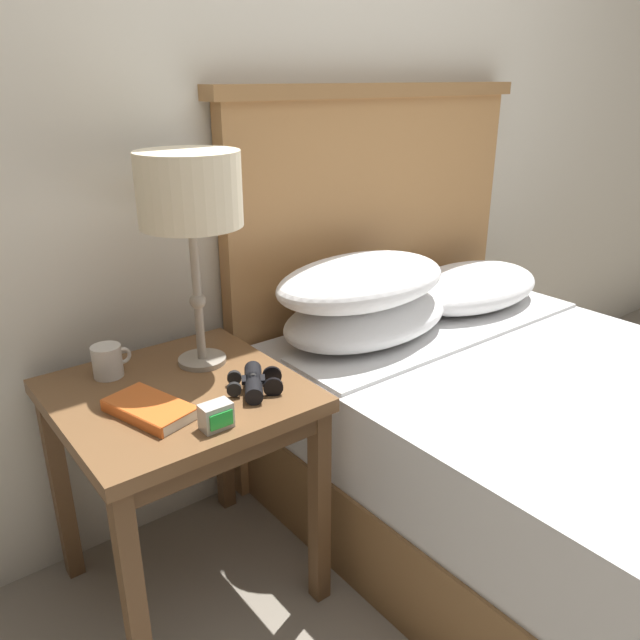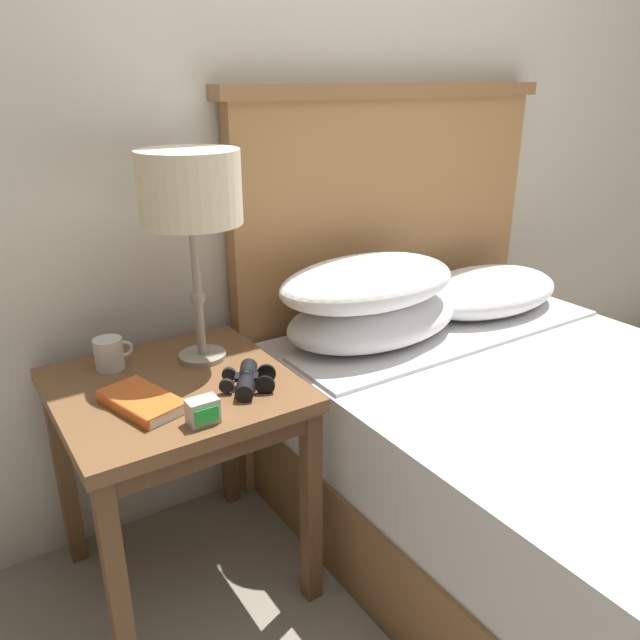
% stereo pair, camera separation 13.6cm
% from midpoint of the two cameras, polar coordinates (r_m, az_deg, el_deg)
% --- Properties ---
extents(ground_plane, '(20.00, 20.00, 0.00)m').
position_cam_midpoint_polar(ground_plane, '(1.95, 13.08, -23.48)').
color(ground_plane, gray).
rests_on(ground_plane, ground).
extents(wall_back, '(8.00, 0.06, 2.60)m').
position_cam_midpoint_polar(wall_back, '(2.06, -4.64, 19.79)').
color(wall_back, beige).
rests_on(wall_back, ground_plane).
extents(nightstand, '(0.58, 0.58, 0.63)m').
position_cam_midpoint_polar(nightstand, '(1.66, -15.05, -8.69)').
color(nightstand, brown).
rests_on(nightstand, ground_plane).
extents(bed, '(1.29, 2.01, 1.34)m').
position_cam_midpoint_polar(bed, '(1.92, 20.61, -12.18)').
color(bed, brown).
rests_on(bed, ground_plane).
extents(table_lamp, '(0.26, 0.26, 0.56)m').
position_cam_midpoint_polar(table_lamp, '(1.62, -14.24, 11.00)').
color(table_lamp, gray).
rests_on(table_lamp, nightstand).
extents(book_on_nightstand, '(0.17, 0.24, 0.03)m').
position_cam_midpoint_polar(book_on_nightstand, '(1.52, -17.87, -7.82)').
color(book_on_nightstand, silver).
rests_on(book_on_nightstand, nightstand).
extents(binoculars_pair, '(0.16, 0.16, 0.05)m').
position_cam_midpoint_polar(binoculars_pair, '(1.57, -8.52, -5.68)').
color(binoculars_pair, black).
rests_on(binoculars_pair, nightstand).
extents(coffee_mug, '(0.10, 0.08, 0.08)m').
position_cam_midpoint_polar(coffee_mug, '(1.73, -20.98, -3.57)').
color(coffee_mug, silver).
rests_on(coffee_mug, nightstand).
extents(alarm_clock, '(0.07, 0.05, 0.06)m').
position_cam_midpoint_polar(alarm_clock, '(1.42, -12.21, -8.64)').
color(alarm_clock, '#B7B2A8').
rests_on(alarm_clock, nightstand).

